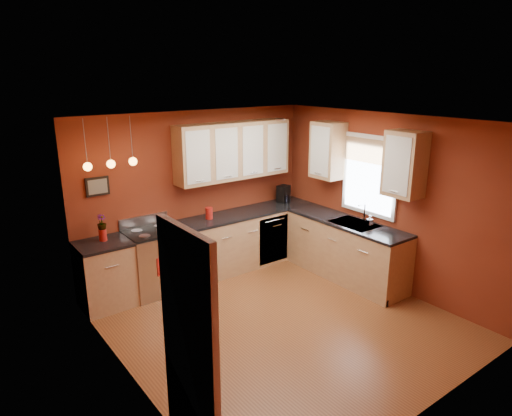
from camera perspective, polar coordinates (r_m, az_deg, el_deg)
floor at (r=6.18m, az=3.07°, el=-13.99°), size 4.20×4.20×0.00m
ceiling at (r=5.35m, az=3.50°, el=10.74°), size 4.00×4.20×0.02m
wall_back at (r=7.29m, az=-7.41°, el=1.80°), size 4.00×0.02×2.60m
wall_front at (r=4.37m, az=21.54°, el=-9.56°), size 4.00×0.02×2.60m
wall_left at (r=4.68m, az=-15.96°, el=-7.24°), size 0.02×4.20×2.60m
wall_right at (r=7.04m, az=15.83°, el=0.76°), size 0.02×4.20×2.60m
base_cabinets_back_left at (r=6.69m, az=-18.29°, el=-8.04°), size 0.70×0.60×0.90m
base_cabinets_back_right at (r=7.68m, az=-1.32°, el=-3.95°), size 2.54×0.60×0.90m
base_cabinets_right at (r=7.35m, az=11.10°, el=-5.23°), size 0.60×2.10×0.90m
counter_back_left at (r=6.52m, az=-18.66°, el=-4.27°), size 0.70×0.62×0.04m
counter_back_right at (r=7.53m, az=-1.34°, el=-0.60°), size 2.54×0.62×0.04m
counter_right at (r=7.20m, az=11.31°, el=-1.75°), size 0.62×2.10×0.04m
gas_range at (r=6.91m, az=-12.58°, el=-6.49°), size 0.76×0.64×1.11m
dishwasher_front at (r=7.68m, az=2.20°, el=-3.97°), size 0.60×0.02×0.80m
sink at (r=7.11m, az=12.21°, el=-2.08°), size 0.50×0.70×0.33m
window at (r=7.11m, az=14.04°, el=4.27°), size 0.06×1.02×1.22m
door_left_wall at (r=3.85m, az=-8.31°, el=-16.92°), size 0.12×0.82×2.05m
upper_cabinets_back at (r=7.32m, az=-2.80°, el=7.18°), size 2.00×0.35×0.90m
upper_cabinets_right at (r=6.96m, az=13.24°, el=6.27°), size 0.35×1.95×0.90m
wall_picture at (r=6.60m, az=-19.20°, el=2.57°), size 0.32×0.03×0.26m
pendant_lights at (r=6.25m, az=-17.68°, el=5.34°), size 0.71×0.11×0.66m
red_canister at (r=7.17m, az=-5.89°, el=-0.64°), size 0.12×0.12×0.18m
red_vase at (r=6.55m, az=-18.60°, el=-3.20°), size 0.10×0.10×0.17m
flowers at (r=6.50m, az=-18.74°, el=-1.75°), size 0.15×0.15×0.22m
coffee_maker at (r=8.07m, az=3.49°, el=1.70°), size 0.24×0.24×0.30m
soap_pump at (r=6.98m, az=14.01°, el=-1.58°), size 0.09×0.09×0.17m
dish_towel at (r=6.62m, az=-11.46°, el=-7.13°), size 0.20×0.01×0.27m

